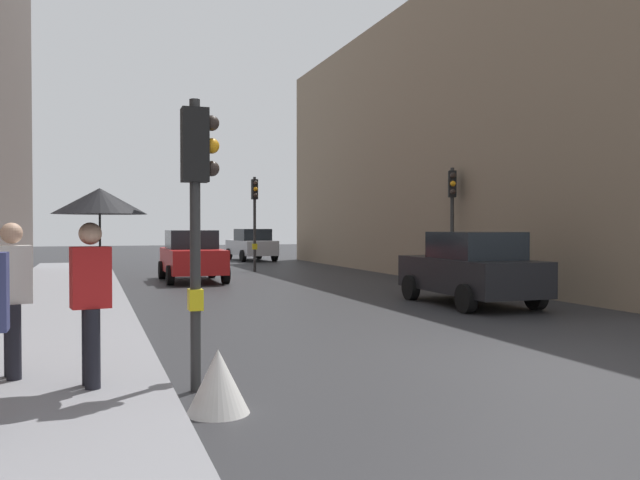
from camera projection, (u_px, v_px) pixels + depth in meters
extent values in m
plane|color=#28282B|center=(550.00, 362.00, 9.07)|extent=(120.00, 120.00, 0.00)
cube|color=gray|center=(51.00, 321.00, 12.49)|extent=(3.09, 40.00, 0.16)
cube|color=gray|center=(527.00, 148.00, 27.21)|extent=(12.00, 26.00, 10.29)
cylinder|color=#2D2D2D|center=(195.00, 246.00, 7.45)|extent=(0.12, 0.12, 3.33)
cube|color=black|center=(195.00, 145.00, 7.43)|extent=(0.30, 0.24, 0.84)
cube|color=yellow|center=(195.00, 300.00, 7.46)|extent=(0.16, 0.20, 0.24)
sphere|color=#2D231E|center=(211.00, 123.00, 7.48)|extent=(0.18, 0.18, 0.18)
sphere|color=orange|center=(212.00, 146.00, 7.49)|extent=(0.18, 0.18, 0.18)
sphere|color=#2D231E|center=(212.00, 169.00, 7.49)|extent=(0.18, 0.18, 0.18)
cylinder|color=#2D2D2D|center=(452.00, 227.00, 20.85)|extent=(0.12, 0.12, 3.77)
cube|color=black|center=(452.00, 184.00, 20.82)|extent=(0.34, 0.37, 0.84)
cube|color=yellow|center=(452.00, 253.00, 20.86)|extent=(0.25, 0.23, 0.24)
sphere|color=#2D231E|center=(453.00, 175.00, 20.62)|extent=(0.18, 0.18, 0.18)
sphere|color=orange|center=(453.00, 184.00, 20.63)|extent=(0.18, 0.18, 0.18)
sphere|color=#2D231E|center=(453.00, 192.00, 20.63)|extent=(0.18, 0.18, 0.18)
cylinder|color=#2D2D2D|center=(255.00, 224.00, 27.42)|extent=(0.12, 0.12, 3.97)
cube|color=black|center=(255.00, 189.00, 27.39)|extent=(0.25, 0.31, 0.84)
cube|color=yellow|center=(255.00, 247.00, 27.44)|extent=(0.20, 0.17, 0.24)
sphere|color=#2D231E|center=(256.00, 183.00, 27.20)|extent=(0.18, 0.18, 0.18)
sphere|color=orange|center=(256.00, 189.00, 27.21)|extent=(0.18, 0.18, 0.18)
sphere|color=#2D231E|center=(256.00, 195.00, 27.21)|extent=(0.18, 0.18, 0.18)
cube|color=black|center=(469.00, 275.00, 15.77)|extent=(1.88, 4.23, 0.80)
cube|color=black|center=(475.00, 245.00, 15.52)|extent=(1.64, 2.03, 0.64)
cylinder|color=black|center=(411.00, 288.00, 16.78)|extent=(0.23, 0.64, 0.64)
cylinder|color=black|center=(472.00, 286.00, 17.35)|extent=(0.23, 0.64, 0.64)
cylinder|color=black|center=(466.00, 299.00, 14.22)|extent=(0.23, 0.64, 0.64)
cylinder|color=black|center=(536.00, 296.00, 14.78)|extent=(0.23, 0.64, 0.64)
cube|color=red|center=(192.00, 260.00, 22.60)|extent=(1.82, 4.21, 0.80)
cube|color=black|center=(191.00, 239.00, 22.82)|extent=(1.61, 2.01, 0.64)
cylinder|color=black|center=(226.00, 274.00, 21.63)|extent=(0.22, 0.64, 0.64)
cylinder|color=black|center=(170.00, 275.00, 21.04)|extent=(0.22, 0.64, 0.64)
cylinder|color=black|center=(212.00, 269.00, 24.18)|extent=(0.22, 0.64, 0.64)
cylinder|color=black|center=(162.00, 270.00, 23.59)|extent=(0.22, 0.64, 0.64)
cube|color=#BCBCC1|center=(251.00, 247.00, 36.63)|extent=(2.12, 4.33, 0.80)
cube|color=black|center=(253.00, 235.00, 36.38)|extent=(1.75, 2.12, 0.64)
cylinder|color=black|center=(229.00, 254.00, 37.51)|extent=(0.27, 0.66, 0.64)
cylinder|color=black|center=(259.00, 253.00, 38.23)|extent=(0.27, 0.66, 0.64)
cylinder|color=black|center=(243.00, 256.00, 35.04)|extent=(0.27, 0.66, 0.64)
cylinder|color=black|center=(275.00, 255.00, 35.76)|extent=(0.27, 0.66, 0.64)
cylinder|color=black|center=(90.00, 346.00, 7.11)|extent=(0.16, 0.16, 0.85)
cylinder|color=black|center=(93.00, 349.00, 6.94)|extent=(0.16, 0.16, 0.85)
cube|color=red|center=(91.00, 277.00, 7.01)|extent=(0.44, 0.32, 0.66)
sphere|color=tan|center=(90.00, 234.00, 7.00)|extent=(0.24, 0.24, 0.24)
cylinder|color=black|center=(100.00, 254.00, 7.05)|extent=(0.02, 0.02, 0.90)
cone|color=black|center=(100.00, 201.00, 7.04)|extent=(1.00, 1.00, 0.28)
cylinder|color=black|center=(11.00, 339.00, 7.52)|extent=(0.16, 0.16, 0.85)
cylinder|color=black|center=(14.00, 342.00, 7.35)|extent=(0.16, 0.16, 0.85)
cube|color=silver|center=(12.00, 275.00, 7.42)|extent=(0.45, 0.34, 0.66)
sphere|color=tan|center=(12.00, 233.00, 7.41)|extent=(0.24, 0.24, 0.24)
cone|color=silver|center=(218.00, 381.00, 6.58)|extent=(0.64, 0.64, 0.65)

